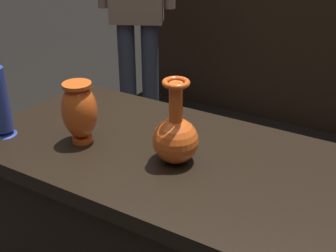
% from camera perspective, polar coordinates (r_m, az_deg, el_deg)
% --- Properties ---
extents(display_plinth, '(1.20, 0.64, 0.80)m').
position_cam_1_polar(display_plinth, '(1.59, -0.83, -15.48)').
color(display_plinth, black).
rests_on(display_plinth, ground_plane).
extents(back_display_shelf, '(2.60, 0.40, 0.99)m').
position_cam_1_polar(back_display_shelf, '(3.41, 18.83, 8.83)').
color(back_display_shelf, black).
rests_on(back_display_shelf, ground_plane).
extents(vase_centerpiece, '(0.14, 0.14, 0.26)m').
position_cam_1_polar(vase_centerpiece, '(1.25, 1.01, -1.39)').
color(vase_centerpiece, '#E55B1E').
rests_on(vase_centerpiece, display_plinth).
extents(vase_tall_behind, '(0.11, 0.11, 0.20)m').
position_cam_1_polar(vase_tall_behind, '(1.38, -11.75, 2.01)').
color(vase_tall_behind, '#E55B1E').
rests_on(vase_tall_behind, display_plinth).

